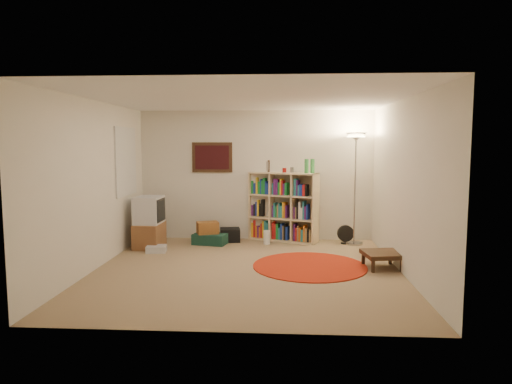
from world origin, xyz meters
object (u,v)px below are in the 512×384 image
(bookshelf, at_px, (283,208))
(side_table, at_px, (382,255))
(suitcase, at_px, (210,239))
(floor_lamp, at_px, (356,152))
(tv_stand, at_px, (149,223))
(floor_fan, at_px, (345,235))

(bookshelf, bearing_deg, side_table, -30.14)
(side_table, bearing_deg, suitcase, 152.03)
(bookshelf, xyz_separation_m, floor_lamp, (1.33, -0.26, 1.07))
(bookshelf, relative_size, suitcase, 2.35)
(bookshelf, height_order, suitcase, bookshelf)
(tv_stand, bearing_deg, suitcase, 20.49)
(bookshelf, relative_size, tv_stand, 1.71)
(floor_lamp, height_order, suitcase, floor_lamp)
(floor_fan, xyz_separation_m, tv_stand, (-3.56, -0.50, 0.27))
(bookshelf, relative_size, side_table, 2.57)
(side_table, bearing_deg, floor_lamp, 95.87)
(side_table, bearing_deg, floor_fan, 100.99)
(bookshelf, bearing_deg, suitcase, -141.57)
(bookshelf, bearing_deg, floor_lamp, 10.51)
(floor_lamp, distance_m, side_table, 2.24)
(floor_fan, bearing_deg, bookshelf, 161.11)
(floor_lamp, distance_m, floor_fan, 1.54)
(floor_lamp, distance_m, suitcase, 3.12)
(bookshelf, relative_size, floor_fan, 4.48)
(floor_fan, height_order, tv_stand, tv_stand)
(floor_lamp, xyz_separation_m, tv_stand, (-3.72, -0.48, -1.27))
(bookshelf, distance_m, side_table, 2.46)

